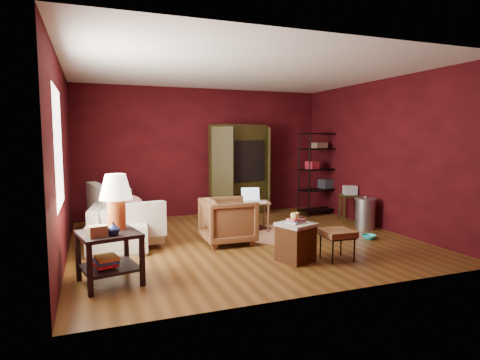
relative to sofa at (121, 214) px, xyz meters
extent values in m
cube|color=brown|center=(1.93, -0.78, -0.45)|extent=(5.50, 5.00, 0.02)
cube|color=white|center=(1.93, -0.78, 2.37)|extent=(5.50, 5.00, 0.02)
cube|color=#42090D|center=(1.93, 1.73, 0.96)|extent=(5.50, 0.02, 2.80)
cube|color=#42090D|center=(1.93, -3.29, 0.96)|extent=(5.50, 0.02, 2.80)
cube|color=#42090D|center=(-0.83, -0.78, 0.96)|extent=(0.02, 5.00, 2.80)
cube|color=#42090D|center=(4.69, -0.78, 0.96)|extent=(0.02, 5.00, 2.80)
cube|color=white|center=(-0.80, -1.78, 1.16)|extent=(0.02, 1.20, 1.40)
imported|color=#ACA695|center=(0.00, 0.00, 0.00)|extent=(0.95, 2.32, 0.88)
imported|color=black|center=(1.62, -0.86, -0.03)|extent=(0.76, 0.81, 0.81)
imported|color=silver|center=(3.74, -1.17, -0.32)|extent=(0.24, 0.08, 0.24)
imported|color=#2AC0C6|center=(3.94, -1.46, -0.32)|extent=(0.25, 0.14, 0.24)
imported|color=#0D1A41|center=(-0.24, -2.28, 0.25)|extent=(0.16, 0.17, 0.15)
imported|color=#FCE37B|center=(2.15, -2.14, 0.22)|extent=(0.12, 0.10, 0.12)
cube|color=black|center=(-0.28, -2.11, 0.15)|extent=(0.78, 0.78, 0.04)
cube|color=black|center=(-0.28, -2.11, -0.25)|extent=(0.73, 0.73, 0.03)
cube|color=black|center=(-0.50, -2.46, -0.14)|extent=(0.06, 0.06, 0.61)
cube|color=black|center=(0.07, -2.33, -0.14)|extent=(0.06, 0.06, 0.61)
cube|color=black|center=(-0.63, -1.89, -0.14)|extent=(0.06, 0.06, 0.61)
cube|color=black|center=(-0.06, -1.76, -0.14)|extent=(0.06, 0.06, 0.61)
cylinder|color=orange|center=(-0.18, -1.97, 0.36)|extent=(0.26, 0.26, 0.37)
cone|color=#F2E5C6|center=(-0.18, -1.97, 0.69)|extent=(0.47, 0.47, 0.30)
cube|color=#90814F|center=(-0.41, -2.30, 0.24)|extent=(0.22, 0.17, 0.13)
cube|color=red|center=(-0.34, -2.12, -0.20)|extent=(0.30, 0.35, 0.03)
cube|color=#3489D2|center=(-0.33, -2.12, -0.16)|extent=(0.30, 0.35, 0.03)
cube|color=#EDCD4F|center=(-0.32, -2.11, -0.12)|extent=(0.30, 0.35, 0.03)
cube|color=#ACA695|center=(0.04, 0.02, -0.17)|extent=(1.10, 1.95, 0.39)
cube|color=#ACA695|center=(-0.29, -0.04, 0.09)|extent=(0.51, 1.84, 0.77)
cube|color=#ACA695|center=(0.21, -0.88, 0.04)|extent=(0.79, 0.32, 0.53)
cube|color=#ACA695|center=(-0.13, 0.93, 0.04)|extent=(0.79, 0.32, 0.53)
ellipsoid|color=red|center=(0.19, -0.49, 0.14)|extent=(0.59, 0.59, 0.27)
ellipsoid|color=red|center=(0.09, 0.03, 0.16)|extent=(0.66, 0.66, 0.31)
ellipsoid|color=#ACA695|center=(0.00, 0.51, 0.12)|extent=(0.54, 0.54, 0.25)
cube|color=#482410|center=(2.18, -2.11, -0.19)|extent=(0.53, 0.53, 0.50)
cube|color=#ACA695|center=(2.18, -2.11, 0.08)|extent=(0.56, 0.56, 0.05)
cube|color=beige|center=(2.18, -2.11, 0.11)|extent=(0.29, 0.25, 0.02)
cube|color=#538AC1|center=(2.18, -2.11, 0.13)|extent=(0.28, 0.26, 0.02)
cube|color=#DD5353|center=(2.18, -2.11, 0.15)|extent=(0.26, 0.22, 0.02)
cube|color=black|center=(2.24, -2.06, 0.17)|extent=(0.13, 0.14, 0.02)
cube|color=black|center=(2.75, -2.27, -0.05)|extent=(0.44, 0.44, 0.08)
cube|color=black|center=(2.75, -2.27, -0.10)|extent=(0.40, 0.40, 0.02)
cylinder|color=black|center=(2.58, -2.43, -0.27)|extent=(0.02, 0.02, 0.35)
cylinder|color=black|center=(2.92, -2.45, -0.27)|extent=(0.02, 0.02, 0.35)
cylinder|color=black|center=(2.59, -2.10, -0.27)|extent=(0.02, 0.02, 0.35)
cylinder|color=black|center=(2.93, -2.11, -0.27)|extent=(0.02, 0.02, 0.35)
cylinder|color=beige|center=(2.60, -0.59, -0.43)|extent=(1.77, 1.77, 0.01)
cube|color=#4E1B14|center=(2.06, 0.03, -0.43)|extent=(1.30, 1.01, 0.01)
cube|color=#915E42|center=(2.30, -0.19, 0.09)|extent=(0.71, 0.57, 0.03)
cylinder|color=#915E42|center=(2.00, -0.31, -0.18)|extent=(0.05, 0.05, 0.53)
cylinder|color=#915E42|center=(2.54, -0.42, -0.18)|extent=(0.05, 0.05, 0.53)
cylinder|color=#915E42|center=(2.07, 0.04, -0.18)|extent=(0.05, 0.05, 0.53)
cylinder|color=#915E42|center=(2.61, -0.07, -0.18)|extent=(0.05, 0.05, 0.53)
cube|color=silver|center=(2.31, -0.16, 0.11)|extent=(0.38, 0.30, 0.02)
cube|color=silver|center=(2.34, -0.05, 0.23)|extent=(0.35, 0.14, 0.23)
cube|color=silver|center=(2.16, -0.27, 0.11)|extent=(0.22, 0.32, 0.00)
cube|color=silver|center=(2.43, -0.31, 0.11)|extent=(0.33, 0.38, 0.00)
cube|color=#30280D|center=(2.66, 1.49, 0.56)|extent=(1.30, 0.95, 2.01)
cube|color=black|center=(2.69, 1.39, 0.77)|extent=(1.05, 0.74, 0.90)
cube|color=#30280D|center=(2.14, 1.02, 0.56)|extent=(0.41, 0.33, 1.90)
cube|color=#30280D|center=(3.35, 1.40, 0.56)|extent=(0.19, 0.47, 1.90)
cube|color=#323437|center=(2.67, 1.44, 0.67)|extent=(0.78, 0.70, 0.55)
cube|color=black|center=(2.75, 1.18, 0.67)|extent=(0.51, 0.17, 0.42)
cube|color=#30280D|center=(2.67, 1.44, 0.03)|extent=(1.06, 0.79, 0.05)
cylinder|color=black|center=(3.95, 0.56, 0.47)|extent=(0.03, 0.03, 1.83)
cylinder|color=black|center=(4.79, 0.70, 0.47)|extent=(0.03, 0.03, 1.83)
cylinder|color=black|center=(3.89, 0.92, 0.47)|extent=(0.03, 0.03, 1.83)
cylinder|color=black|center=(4.73, 1.06, 0.47)|extent=(0.03, 0.03, 1.83)
cube|color=black|center=(4.34, 0.81, -0.34)|extent=(0.94, 0.52, 0.03)
cube|color=black|center=(4.34, 0.81, 0.12)|extent=(0.94, 0.52, 0.03)
cube|color=black|center=(4.34, 0.81, 0.57)|extent=(0.94, 0.52, 0.03)
cube|color=black|center=(4.34, 0.81, 1.03)|extent=(0.94, 0.52, 0.03)
cube|color=black|center=(4.34, 0.81, 1.36)|extent=(0.94, 0.52, 0.03)
cube|color=maroon|center=(4.14, 0.78, 0.67)|extent=(0.24, 0.28, 0.16)
cube|color=#2D2E38|center=(4.54, 0.84, 0.24)|extent=(0.29, 0.29, 0.20)
cube|color=brown|center=(4.34, 0.81, 1.11)|extent=(0.33, 0.25, 0.12)
cube|color=#30280D|center=(4.54, -0.08, 0.09)|extent=(0.47, 0.47, 0.04)
cube|color=#30280D|center=(4.34, -0.18, -0.17)|extent=(0.05, 0.05, 0.53)
cube|color=#30280D|center=(4.64, -0.28, -0.17)|extent=(0.05, 0.05, 0.53)
cube|color=#30280D|center=(4.44, 0.12, -0.17)|extent=(0.05, 0.05, 0.53)
cube|color=#30280D|center=(4.74, 0.02, -0.17)|extent=(0.05, 0.05, 0.53)
cube|color=silver|center=(4.54, -0.08, 0.20)|extent=(0.31, 0.27, 0.18)
cylinder|color=#A1A2A8|center=(4.37, -0.80, -0.17)|extent=(0.44, 0.44, 0.55)
cylinder|color=#A1A2A8|center=(4.37, -0.80, 0.13)|extent=(0.48, 0.48, 0.04)
sphere|color=#A1A2A8|center=(4.37, -0.80, 0.16)|extent=(0.07, 0.07, 0.05)
camera|label=1|loc=(-0.45, -6.95, 1.27)|focal=30.00mm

